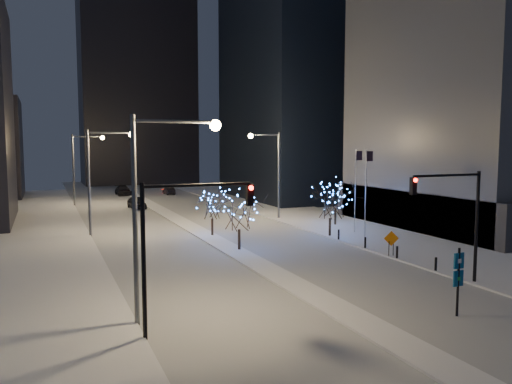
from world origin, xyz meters
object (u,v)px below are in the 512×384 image
car_near (137,203)px  holiday_tree_plaza_near (330,202)px  street_lamp_w_near (157,189)px  holiday_tree_median_far (212,206)px  street_lamp_w_mid (100,167)px  holiday_tree_median_near (239,212)px  car_mid (169,191)px  traffic_signal_west (178,231)px  holiday_tree_plaza_far (336,195)px  construction_sign (391,241)px  wayfinding_sign (458,275)px  traffic_signal_east (458,209)px  car_far (123,191)px  street_lamp_w_far (81,160)px  street_lamp_east (272,163)px

car_near → holiday_tree_plaza_near: (12.95, -28.11, 2.51)m
street_lamp_w_near → holiday_tree_median_far: 22.88m
street_lamp_w_near → street_lamp_w_mid: size_ratio=1.00×
holiday_tree_median_near → car_mid: bearing=83.5°
traffic_signal_west → holiday_tree_median_near: 18.02m
street_lamp_w_near → holiday_tree_plaza_far: street_lamp_w_near is taller
construction_sign → street_lamp_w_near: bearing=-140.5°
holiday_tree_plaza_near → wayfinding_sign: bearing=-104.6°
traffic_signal_east → holiday_tree_plaza_near: size_ratio=1.40×
holiday_tree_plaza_far → wayfinding_sign: bearing=-109.7°
construction_sign → car_near: bearing=128.8°
car_near → car_far: 18.74m
street_lamp_w_near → wayfinding_sign: bearing=-20.0°
construction_sign → car_far: bearing=121.9°
street_lamp_w_far → holiday_tree_plaza_far: size_ratio=1.99×
holiday_tree_median_far → street_lamp_w_far: bearing=107.8°
traffic_signal_west → holiday_tree_plaza_near: 26.16m
car_mid → holiday_tree_median_far: bearing=80.9°
street_lamp_w_mid → wayfinding_sign: (13.94, -30.07, -4.36)m
street_lamp_east → car_far: 37.11m
holiday_tree_plaza_near → wayfinding_sign: (-5.50, -21.05, -1.18)m
holiday_tree_plaza_far → wayfinding_sign: 28.04m
holiday_tree_plaza_near → car_near: bearing=114.7°
car_mid → wayfinding_sign: bearing=87.8°
wayfinding_sign → car_far: bearing=93.6°
street_lamp_east → traffic_signal_west: size_ratio=1.43×
car_far → wayfinding_sign: (6.50, -67.87, 1.36)m
traffic_signal_west → construction_sign: 21.00m
holiday_tree_median_far → holiday_tree_median_near: bearing=-90.0°
street_lamp_w_mid → wayfinding_sign: street_lamp_w_mid is taller
car_near → street_lamp_east: bearing=-54.5°
street_lamp_east → traffic_signal_west: bearing=-121.7°
traffic_signal_east → street_lamp_w_mid: bearing=124.5°
holiday_tree_median_near → car_near: bearing=95.5°
holiday_tree_median_far → traffic_signal_west: bearing=-111.6°
holiday_tree_median_far → construction_sign: holiday_tree_median_far is taller
street_lamp_w_far → wayfinding_sign: bearing=-75.8°
street_lamp_w_mid → holiday_tree_median_near: (9.44, -11.44, -3.29)m
street_lamp_w_far → car_far: bearing=59.8°
street_lamp_w_far → construction_sign: street_lamp_w_far is taller
holiday_tree_plaza_near → holiday_tree_plaza_far: holiday_tree_plaza_near is taller
car_far → holiday_tree_median_far: (2.00, -42.27, 2.06)m
street_lamp_w_far → car_far: size_ratio=1.84×
traffic_signal_east → holiday_tree_median_far: size_ratio=1.71×
car_mid → holiday_tree_plaza_near: (4.57, -44.96, 2.69)m
traffic_signal_east → holiday_tree_plaza_near: traffic_signal_east is taller
street_lamp_w_far → wayfinding_sign: street_lamp_w_far is taller
wayfinding_sign → holiday_tree_median_far: bearing=98.1°
street_lamp_w_far → wayfinding_sign: size_ratio=2.86×
street_lamp_w_near → street_lamp_w_mid: (0.00, 25.00, 0.00)m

